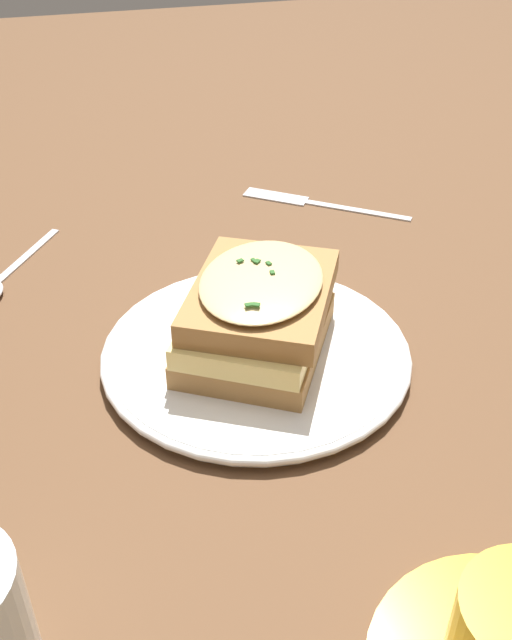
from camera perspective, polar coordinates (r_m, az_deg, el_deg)
The scene contains 4 objects.
ground_plane at distance 0.62m, azimuth -2.40°, elevation -2.94°, with size 2.40×2.40×0.00m, color brown.
dinner_plate at distance 0.61m, azimuth 0.00°, elevation -2.55°, with size 0.25×0.25×0.01m.
sandwich at distance 0.59m, azimuth 0.17°, elevation 0.50°, with size 0.16×0.17×0.07m.
fork at distance 0.86m, azimuth 3.82°, elevation 9.03°, with size 0.17×0.12×0.00m.
Camera 1 is at (-0.10, -0.47, 0.38)m, focal length 42.00 mm.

